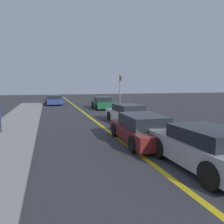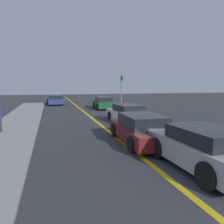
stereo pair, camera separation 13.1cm
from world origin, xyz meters
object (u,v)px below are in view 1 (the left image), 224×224
object	(u,v)px
car_far_distant	(127,114)
car_oncoming_far	(54,100)
traffic_light	(120,88)
car_parked_left_lot	(102,103)
car_ahead_center	(141,129)
car_near_right_lane	(205,148)

from	to	relation	value
car_far_distant	car_oncoming_far	distance (m)	15.96
car_far_distant	car_oncoming_far	xyz separation A→B (m)	(-4.34, 15.35, -0.00)
car_far_distant	traffic_light	xyz separation A→B (m)	(2.58, 9.13, 1.62)
traffic_light	car_parked_left_lot	bearing A→B (deg)	-171.80
traffic_light	car_ahead_center	bearing A→B (deg)	-104.96
car_ahead_center	traffic_light	size ratio (longest dim) A/B	1.22
traffic_light	car_near_right_lane	bearing A→B (deg)	-100.25
car_parked_left_lot	traffic_light	world-z (taller)	traffic_light
car_near_right_lane	car_oncoming_far	bearing A→B (deg)	97.99
car_oncoming_far	car_far_distant	bearing A→B (deg)	-76.35
car_ahead_center	traffic_light	bearing A→B (deg)	77.16
car_far_distant	car_parked_left_lot	bearing A→B (deg)	83.71
car_ahead_center	car_parked_left_lot	distance (m)	13.91
car_ahead_center	car_oncoming_far	xyz separation A→B (m)	(-3.14, 20.34, -0.01)
car_far_distant	car_oncoming_far	size ratio (longest dim) A/B	0.92
car_parked_left_lot	car_ahead_center	bearing A→B (deg)	-94.58
car_near_right_lane	car_far_distant	world-z (taller)	car_near_right_lane
car_ahead_center	car_parked_left_lot	bearing A→B (deg)	85.27
car_far_distant	car_parked_left_lot	xyz separation A→B (m)	(0.46, 8.82, 0.01)
car_near_right_lane	car_oncoming_far	xyz separation A→B (m)	(-3.77, 23.65, -0.04)
car_ahead_center	car_far_distant	size ratio (longest dim) A/B	1.07
car_parked_left_lot	car_oncoming_far	world-z (taller)	car_parked_left_lot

